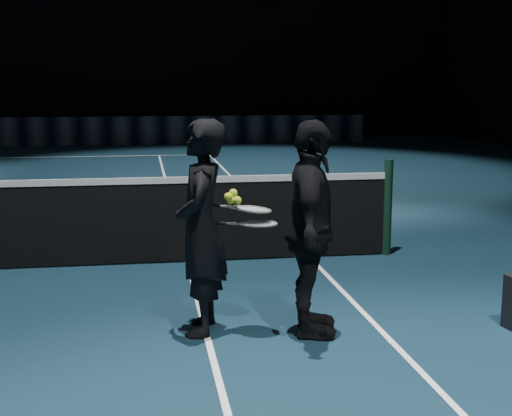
{
  "coord_description": "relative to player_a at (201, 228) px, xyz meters",
  "views": [
    {
      "loc": [
        3.65,
        -7.66,
        1.95
      ],
      "look_at": [
        4.5,
        -2.33,
        1.0
      ],
      "focal_mm": 50.0,
      "sensor_mm": 36.0,
      "label": 1
    }
  ],
  "objects": [
    {
      "name": "racket_lower",
      "position": [
        0.44,
        -0.1,
        0.04
      ],
      "size": [
        0.71,
        0.37,
        0.03
      ],
      "primitive_type": null,
      "rotation": [
        0.0,
        0.0,
        -0.23
      ],
      "color": "black",
      "rests_on": "player_a"
    },
    {
      "name": "sponsor_backdrop",
      "position": [
        -4.09,
        17.74,
        -0.39
      ],
      "size": [
        22.0,
        0.15,
        0.9
      ],
      "primitive_type": "cube",
      "color": "black",
      "rests_on": "floor"
    },
    {
      "name": "player_a",
      "position": [
        0.0,
        0.0,
        0.0
      ],
      "size": [
        0.5,
        0.67,
        1.68
      ],
      "primitive_type": "imported",
      "rotation": [
        0.0,
        0.0,
        -1.73
      ],
      "color": "black",
      "rests_on": "floor"
    },
    {
      "name": "player_b",
      "position": [
        0.83,
        -0.19,
        0.0
      ],
      "size": [
        0.62,
        1.05,
        1.68
      ],
      "primitive_type": "imported",
      "rotation": [
        0.0,
        0.0,
        1.34
      ],
      "color": "black",
      "rests_on": "floor"
    },
    {
      "name": "racket_upper",
      "position": [
        0.4,
        -0.05,
        0.14
      ],
      "size": [
        0.71,
        0.33,
        0.1
      ],
      "primitive_type": null,
      "rotation": [
        0.0,
        0.1,
        -0.16
      ],
      "color": "black",
      "rests_on": "player_b"
    },
    {
      "name": "tennis_balls",
      "position": [
        0.25,
        -0.05,
        0.24
      ],
      "size": [
        0.12,
        0.1,
        0.12
      ],
      "primitive_type": null,
      "color": "#B0D52D",
      "rests_on": "racket_upper"
    },
    {
      "name": "net_post_right",
      "position": [
        2.31,
        2.24,
        -0.29
      ],
      "size": [
        0.1,
        0.1,
        1.1
      ],
      "primitive_type": "cylinder",
      "color": "black",
      "rests_on": "floor"
    }
  ]
}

